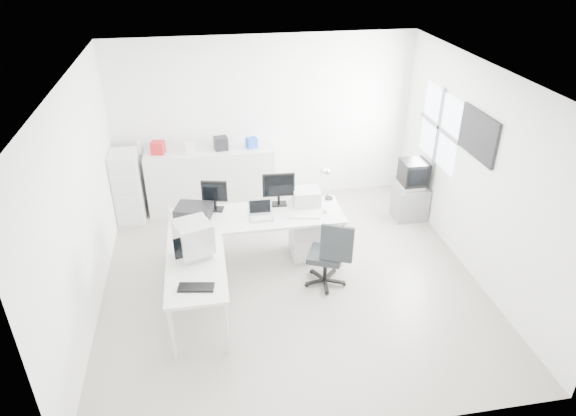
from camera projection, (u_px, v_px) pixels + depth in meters
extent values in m
cube|color=#BDB8A9|center=(290.00, 278.00, 7.07)|extent=(5.00, 5.00, 0.01)
cube|color=white|center=(291.00, 76.00, 5.71)|extent=(5.00, 5.00, 0.01)
cube|color=white|center=(265.00, 121.00, 8.54)|extent=(5.00, 0.02, 2.80)
cube|color=white|center=(81.00, 204.00, 6.02)|extent=(0.02, 5.00, 2.80)
cube|color=white|center=(477.00, 173.00, 6.76)|extent=(0.02, 5.00, 2.80)
cube|color=silver|center=(305.00, 236.00, 7.46)|extent=(0.40, 0.50, 0.60)
cube|color=black|center=(194.00, 211.00, 7.01)|extent=(0.56, 0.48, 0.17)
cube|color=silver|center=(305.00, 216.00, 7.05)|extent=(0.45, 0.22, 0.02)
sphere|color=silver|center=(325.00, 211.00, 7.13)|extent=(0.07, 0.07, 0.07)
cube|color=silver|center=(307.00, 197.00, 7.34)|extent=(0.39, 0.34, 0.22)
cube|color=black|center=(196.00, 287.00, 5.67)|extent=(0.42, 0.22, 0.03)
cube|color=slate|center=(410.00, 203.00, 8.40)|extent=(0.51, 0.42, 0.55)
cube|color=silver|center=(211.00, 179.00, 8.60)|extent=(2.09, 0.52, 1.05)
cube|color=red|center=(158.00, 148.00, 8.18)|extent=(0.24, 0.22, 0.20)
cube|color=silver|center=(190.00, 147.00, 8.26)|extent=(0.16, 0.14, 0.15)
cube|color=black|center=(221.00, 143.00, 8.32)|extent=(0.24, 0.22, 0.21)
cube|color=blue|center=(252.00, 143.00, 8.41)|extent=(0.20, 0.19, 0.16)
cylinder|color=silver|center=(139.00, 147.00, 8.16)|extent=(0.07, 0.07, 0.22)
cube|color=silver|center=(128.00, 187.00, 8.16)|extent=(0.42, 0.50, 1.20)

